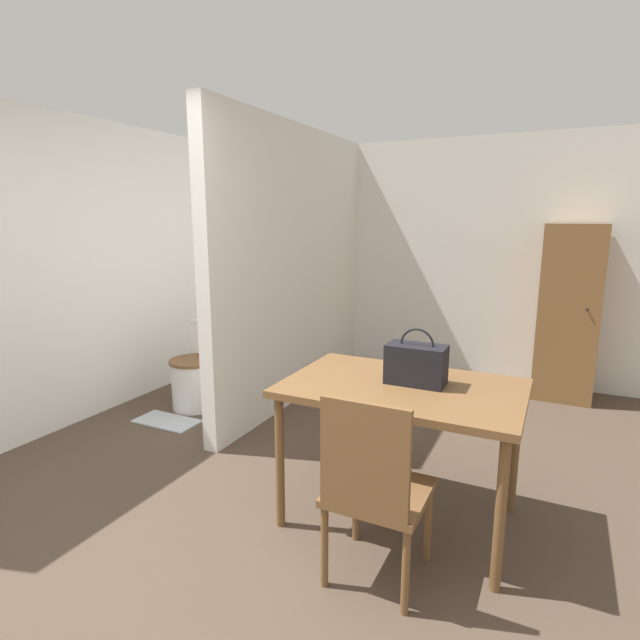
# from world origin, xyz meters

# --- Properties ---
(ground_plane) EXTENTS (16.00, 16.00, 0.00)m
(ground_plane) POSITION_xyz_m (0.00, 0.00, 0.00)
(ground_plane) COLOR #4C3D30
(wall_back) EXTENTS (5.03, 0.12, 2.50)m
(wall_back) POSITION_xyz_m (0.00, 4.07, 1.25)
(wall_back) COLOR white
(wall_back) RESTS_ON ground_plane
(wall_left) EXTENTS (0.12, 5.01, 2.50)m
(wall_left) POSITION_xyz_m (-2.08, 2.00, 1.25)
(wall_left) COLOR white
(wall_left) RESTS_ON ground_plane
(partition_wall) EXTENTS (0.12, 2.68, 2.50)m
(partition_wall) POSITION_xyz_m (-0.66, 2.66, 1.25)
(partition_wall) COLOR white
(partition_wall) RESTS_ON ground_plane
(dining_table) EXTENTS (1.26, 0.83, 0.80)m
(dining_table) POSITION_xyz_m (0.83, 1.13, 0.72)
(dining_table) COLOR brown
(dining_table) RESTS_ON ground_plane
(wooden_chair) EXTENTS (0.45, 0.45, 0.94)m
(wooden_chair) POSITION_xyz_m (0.87, 0.57, 0.50)
(wooden_chair) COLOR brown
(wooden_chair) RESTS_ON ground_plane
(toilet) EXTENTS (0.43, 0.58, 0.76)m
(toilet) POSITION_xyz_m (-1.34, 2.04, 0.31)
(toilet) COLOR white
(toilet) RESTS_ON ground_plane
(handbag) EXTENTS (0.32, 0.17, 0.31)m
(handbag) POSITION_xyz_m (0.88, 1.19, 0.91)
(handbag) COLOR black
(handbag) RESTS_ON dining_table
(wooden_cabinet) EXTENTS (0.52, 0.50, 1.64)m
(wooden_cabinet) POSITION_xyz_m (1.64, 3.75, 0.82)
(wooden_cabinet) COLOR brown
(wooden_cabinet) RESTS_ON ground_plane
(bath_mat) EXTENTS (0.55, 0.28, 0.01)m
(bath_mat) POSITION_xyz_m (-1.34, 1.60, 0.01)
(bath_mat) COLOR #B2BCC6
(bath_mat) RESTS_ON ground_plane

